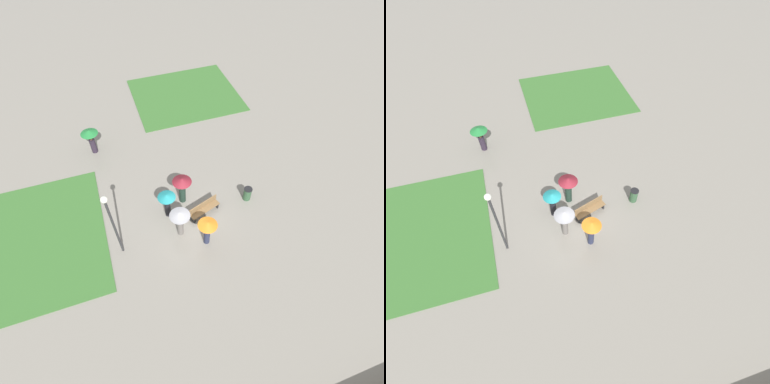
# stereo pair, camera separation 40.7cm
# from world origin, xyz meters

# --- Properties ---
(ground_plane) EXTENTS (90.00, 90.00, 0.00)m
(ground_plane) POSITION_xyz_m (0.00, 0.00, 0.00)
(ground_plane) COLOR gray
(lawn_patch_near) EXTENTS (7.01, 8.34, 0.06)m
(lawn_patch_near) POSITION_xyz_m (-7.89, 1.40, 0.03)
(lawn_patch_near) COLOR #386B2D
(lawn_patch_near) RESTS_ON ground_plane
(lawn_patch_far) EXTENTS (8.45, 7.27, 0.06)m
(lawn_patch_far) POSITION_xyz_m (3.91, 11.93, 0.03)
(lawn_patch_far) COLOR #386B2D
(lawn_patch_far) RESTS_ON ground_plane
(park_bench) EXTENTS (1.95, 1.00, 0.90)m
(park_bench) POSITION_xyz_m (1.27, 0.26, 0.47)
(park_bench) COLOR brown
(park_bench) RESTS_ON ground_plane
(lamp_post) EXTENTS (0.32, 0.32, 4.67)m
(lamp_post) POSITION_xyz_m (-3.67, -0.64, 2.98)
(lamp_post) COLOR #2D2D30
(lamp_post) RESTS_ON ground_plane
(trash_bin) EXTENTS (0.50, 0.50, 0.90)m
(trash_bin) POSITION_xyz_m (4.09, 0.42, 0.45)
(trash_bin) COLOR #335638
(trash_bin) RESTS_ON ground_plane
(crowd_person_grey) EXTENTS (1.10, 1.10, 1.98)m
(crowd_person_grey) POSITION_xyz_m (-0.42, -0.60, 1.48)
(crowd_person_grey) COLOR slate
(crowd_person_grey) RESTS_ON ground_plane
(crowd_person_maroon) EXTENTS (1.11, 1.11, 1.98)m
(crowd_person_maroon) POSITION_xyz_m (0.37, 1.54, 1.40)
(crowd_person_maroon) COLOR #1E3328
(crowd_person_maroon) RESTS_ON ground_plane
(crowd_person_orange) EXTENTS (1.03, 1.03, 1.93)m
(crowd_person_orange) POSITION_xyz_m (0.75, -1.58, 1.41)
(crowd_person_orange) COLOR #282D47
(crowd_person_orange) RESTS_ON ground_plane
(crowd_person_teal) EXTENTS (1.00, 1.00, 1.83)m
(crowd_person_teal) POSITION_xyz_m (-0.73, 0.81, 1.28)
(crowd_person_teal) COLOR black
(crowd_person_teal) RESTS_ON ground_plane
(lone_walker_far_path) EXTENTS (1.14, 1.14, 1.85)m
(lone_walker_far_path) POSITION_xyz_m (-4.09, 7.53, 1.33)
(lone_walker_far_path) COLOR #2D2333
(lone_walker_far_path) RESTS_ON ground_plane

